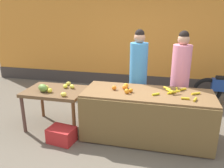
{
  "coord_description": "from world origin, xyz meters",
  "views": [
    {
      "loc": [
        0.6,
        -3.62,
        2.17
      ],
      "look_at": [
        -0.29,
        0.15,
        0.89
      ],
      "focal_mm": 36.61,
      "sensor_mm": 36.0,
      "label": 1
    }
  ],
  "objects_px": {
    "produce_sack": "(106,103)",
    "vendor_woman_pink_shirt": "(180,80)",
    "vendor_woman_blue_shirt": "(138,76)",
    "produce_crate": "(62,135)"
  },
  "relations": [
    {
      "from": "vendor_woman_blue_shirt",
      "to": "vendor_woman_pink_shirt",
      "type": "height_order",
      "value": "vendor_woman_blue_shirt"
    },
    {
      "from": "produce_crate",
      "to": "produce_sack",
      "type": "height_order",
      "value": "produce_sack"
    },
    {
      "from": "vendor_woman_blue_shirt",
      "to": "vendor_woman_pink_shirt",
      "type": "relative_size",
      "value": 1.0
    },
    {
      "from": "vendor_woman_blue_shirt",
      "to": "produce_sack",
      "type": "bearing_deg",
      "value": 174.45
    },
    {
      "from": "produce_crate",
      "to": "produce_sack",
      "type": "relative_size",
      "value": 0.87
    },
    {
      "from": "produce_crate",
      "to": "produce_sack",
      "type": "bearing_deg",
      "value": 68.81
    },
    {
      "from": "vendor_woman_pink_shirt",
      "to": "produce_sack",
      "type": "bearing_deg",
      "value": 176.46
    },
    {
      "from": "produce_crate",
      "to": "produce_sack",
      "type": "distance_m",
      "value": 1.31
    },
    {
      "from": "produce_sack",
      "to": "produce_crate",
      "type": "bearing_deg",
      "value": -111.19
    },
    {
      "from": "produce_sack",
      "to": "vendor_woman_pink_shirt",
      "type": "bearing_deg",
      "value": -3.54
    }
  ]
}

